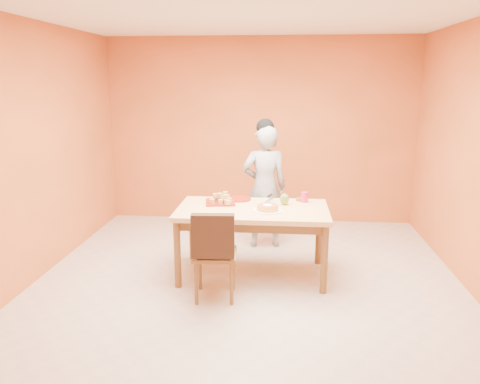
# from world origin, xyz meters

# --- Properties ---
(floor) EXTENTS (5.00, 5.00, 0.00)m
(floor) POSITION_xyz_m (0.00, 0.00, 0.00)
(floor) COLOR #C0B4A4
(floor) RESTS_ON ground
(ceiling) EXTENTS (5.00, 5.00, 0.00)m
(ceiling) POSITION_xyz_m (0.00, 0.00, 2.70)
(ceiling) COLOR white
(ceiling) RESTS_ON wall_back
(wall_back) EXTENTS (4.50, 0.00, 4.50)m
(wall_back) POSITION_xyz_m (0.00, 2.50, 1.35)
(wall_back) COLOR orange
(wall_back) RESTS_ON floor
(wall_left) EXTENTS (0.00, 5.00, 5.00)m
(wall_left) POSITION_xyz_m (-2.25, 0.00, 1.35)
(wall_left) COLOR orange
(wall_left) RESTS_ON floor
(dining_table) EXTENTS (1.60, 0.90, 0.76)m
(dining_table) POSITION_xyz_m (0.04, 0.39, 0.67)
(dining_table) COLOR #E3B576
(dining_table) RESTS_ON floor
(dining_chair) EXTENTS (0.44, 0.51, 0.91)m
(dining_chair) POSITION_xyz_m (-0.29, -0.20, 0.47)
(dining_chair) COLOR brown
(dining_chair) RESTS_ON floor
(pastry_pile) EXTENTS (0.28, 0.28, 0.09)m
(pastry_pile) POSITION_xyz_m (-0.33, 0.57, 0.83)
(pastry_pile) COLOR tan
(pastry_pile) RESTS_ON pastry_platter
(person) EXTENTS (0.62, 0.46, 1.55)m
(person) POSITION_xyz_m (0.12, 1.33, 0.78)
(person) COLOR #9C9B9E
(person) RESTS_ON floor
(pastry_platter) EXTENTS (0.36, 0.36, 0.02)m
(pastry_platter) POSITION_xyz_m (-0.33, 0.57, 0.77)
(pastry_platter) COLOR maroon
(pastry_platter) RESTS_ON dining_table
(red_dinner_plate) EXTENTS (0.28, 0.28, 0.02)m
(red_dinner_plate) POSITION_xyz_m (-0.14, 0.73, 0.77)
(red_dinner_plate) COLOR maroon
(red_dinner_plate) RESTS_ON dining_table
(white_cake_plate) EXTENTS (0.38, 0.38, 0.01)m
(white_cake_plate) POSITION_xyz_m (0.20, 0.28, 0.77)
(white_cake_plate) COLOR white
(white_cake_plate) RESTS_ON dining_table
(sponge_cake) EXTENTS (0.25, 0.25, 0.05)m
(sponge_cake) POSITION_xyz_m (0.20, 0.28, 0.80)
(sponge_cake) COLOR gold
(sponge_cake) RESTS_ON white_cake_plate
(cake_server) EXTENTS (0.10, 0.24, 0.01)m
(cake_server) POSITION_xyz_m (0.21, 0.46, 0.83)
(cake_server) COLOR silver
(cake_server) RESTS_ON sponge_cake
(egg_ornament) EXTENTS (0.10, 0.09, 0.12)m
(egg_ornament) POSITION_xyz_m (0.37, 0.55, 0.82)
(egg_ornament) COLOR olive
(egg_ornament) RESTS_ON dining_table
(magenta_glass) EXTENTS (0.09, 0.09, 0.11)m
(magenta_glass) POSITION_xyz_m (0.60, 0.69, 0.82)
(magenta_glass) COLOR #C11D46
(magenta_glass) RESTS_ON dining_table
(checker_tin) EXTENTS (0.11, 0.11, 0.03)m
(checker_tin) POSITION_xyz_m (0.55, 0.74, 0.77)
(checker_tin) COLOR #371F0F
(checker_tin) RESTS_ON dining_table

